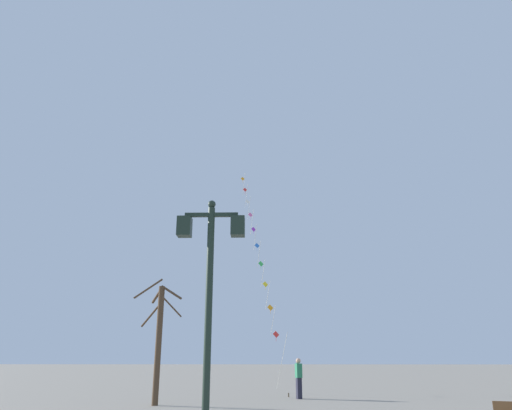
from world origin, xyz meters
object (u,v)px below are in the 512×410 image
(twin_lantern_lamp_post, at_px, (210,273))
(kite_flyer, at_px, (299,377))
(bare_tree, at_px, (159,337))
(kite_train, at_px, (258,249))

(twin_lantern_lamp_post, bearing_deg, kite_flyer, 79.09)
(twin_lantern_lamp_post, distance_m, bare_tree, 10.66)
(kite_flyer, relative_size, bare_tree, 0.35)
(kite_train, bearing_deg, twin_lantern_lamp_post, -91.36)
(kite_train, relative_size, kite_flyer, 9.85)
(kite_train, bearing_deg, bare_tree, -107.63)
(kite_train, distance_m, bare_tree, 13.83)
(twin_lantern_lamp_post, height_order, kite_flyer, twin_lantern_lamp_post)
(twin_lantern_lamp_post, bearing_deg, bare_tree, 107.65)
(bare_tree, bearing_deg, twin_lantern_lamp_post, -72.35)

